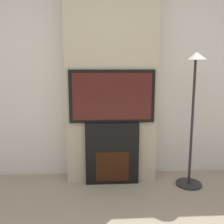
# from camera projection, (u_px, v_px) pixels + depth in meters

# --- Properties ---
(wall_back) EXTENTS (6.00, 0.06, 2.70)m
(wall_back) POSITION_uv_depth(u_px,v_px,m) (111.00, 73.00, 3.22)
(wall_back) COLOR silver
(wall_back) RESTS_ON ground_plane
(chimney_breast) EXTENTS (1.11, 0.29, 2.70)m
(chimney_breast) POSITION_uv_depth(u_px,v_px,m) (111.00, 73.00, 3.05)
(chimney_breast) COLOR #BCAD8E
(chimney_breast) RESTS_ON ground_plane
(fireplace) EXTENTS (0.65, 0.15, 0.77)m
(fireplace) POSITION_uv_depth(u_px,v_px,m) (112.00, 153.00, 3.08)
(fireplace) COLOR black
(fireplace) RESTS_ON ground_plane
(television) EXTENTS (1.01, 0.07, 0.63)m
(television) POSITION_uv_depth(u_px,v_px,m) (112.00, 96.00, 2.96)
(television) COLOR black
(television) RESTS_ON fireplace
(floor_lamp) EXTENTS (0.31, 0.31, 1.60)m
(floor_lamp) POSITION_uv_depth(u_px,v_px,m) (193.00, 98.00, 2.88)
(floor_lamp) COLOR #262628
(floor_lamp) RESTS_ON ground_plane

